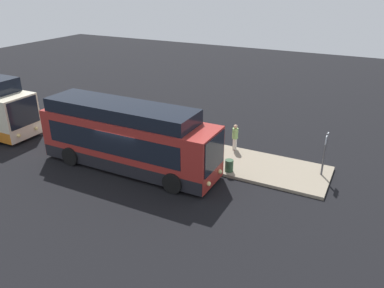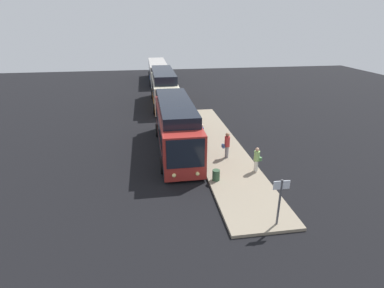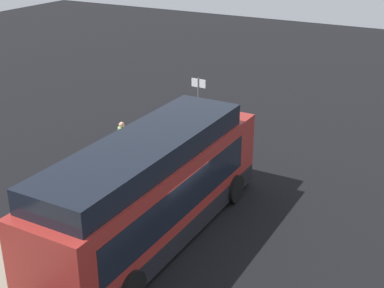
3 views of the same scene
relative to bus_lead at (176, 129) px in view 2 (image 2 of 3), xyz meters
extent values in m
plane|color=black|center=(0.19, -0.27, -1.65)|extent=(80.00, 80.00, 0.00)
cube|color=gray|center=(0.19, 3.09, -1.57)|extent=(20.00, 3.52, 0.16)
cube|color=maroon|center=(0.08, 0.00, -0.10)|extent=(10.05, 2.49, 2.72)
cube|color=black|center=(0.08, 0.00, -1.12)|extent=(10.00, 2.51, 0.70)
cube|color=black|center=(-0.17, 0.00, 0.22)|extent=(8.24, 2.52, 1.20)
cube|color=black|center=(5.13, 0.00, 0.29)|extent=(0.06, 2.19, 1.74)
sphere|color=#F9E58C|center=(5.15, 0.69, -1.02)|extent=(0.24, 0.24, 0.24)
sphere|color=#F9E58C|center=(5.15, -0.69, -1.02)|extent=(0.24, 0.24, 0.24)
cylinder|color=black|center=(3.50, 1.25, -1.13)|extent=(1.05, 0.30, 1.05)
cylinder|color=black|center=(3.50, -1.25, -1.13)|extent=(1.05, 0.30, 1.05)
cylinder|color=black|center=(-3.03, 1.25, -1.13)|extent=(1.05, 0.30, 1.05)
cylinder|color=black|center=(-3.03, -1.25, -1.13)|extent=(1.05, 0.30, 1.05)
cube|color=black|center=(-0.32, 0.00, 1.61)|extent=(8.54, 2.29, 0.72)
cube|color=beige|center=(-12.97, 0.00, -0.11)|extent=(10.21, 2.46, 2.71)
cube|color=orange|center=(-12.97, 0.00, -1.11)|extent=(10.16, 2.48, 0.70)
cube|color=black|center=(-13.22, 0.00, 0.22)|extent=(8.38, 2.49, 1.19)
cube|color=black|center=(-7.84, 0.00, 0.28)|extent=(0.06, 2.17, 1.74)
sphere|color=#F9E58C|center=(-7.82, 0.68, -1.01)|extent=(0.24, 0.24, 0.24)
sphere|color=#F9E58C|center=(-7.82, -0.68, -1.01)|extent=(0.24, 0.24, 0.24)
cylinder|color=black|center=(-9.49, 1.23, -1.12)|extent=(1.06, 0.30, 1.06)
cylinder|color=black|center=(-9.49, -1.23, -1.12)|extent=(1.06, 0.30, 1.06)
cylinder|color=black|center=(-16.13, 1.23, -1.12)|extent=(1.06, 0.30, 1.06)
cylinder|color=black|center=(-16.13, -1.23, -1.12)|extent=(1.06, 0.30, 1.06)
cube|color=black|center=(-13.38, 0.00, 1.69)|extent=(8.68, 2.27, 0.89)
cube|color=#B2ADA8|center=(-27.45, 0.00, -0.07)|extent=(12.11, 2.54, 2.81)
cube|color=#23478C|center=(-27.45, 0.00, -1.13)|extent=(12.05, 2.56, 0.70)
cube|color=black|center=(-27.75, 0.00, 0.26)|extent=(9.93, 2.57, 1.23)
cube|color=black|center=(-21.37, 0.00, 0.33)|extent=(0.06, 2.24, 1.80)
sphere|color=#F9E58C|center=(-21.35, 0.70, -1.03)|extent=(0.24, 0.24, 0.24)
sphere|color=#F9E58C|center=(-21.35, -0.70, -1.03)|extent=(0.24, 0.24, 0.24)
cylinder|color=black|center=(-23.33, 1.27, -1.16)|extent=(0.98, 0.30, 0.98)
cylinder|color=black|center=(-23.33, -1.27, -1.16)|extent=(0.98, 0.30, 0.98)
cylinder|color=black|center=(-31.20, 1.27, -1.16)|extent=(0.98, 0.30, 0.98)
cylinder|color=black|center=(-31.20, -1.27, -1.16)|extent=(0.98, 0.30, 0.98)
cylinder|color=silver|center=(4.49, 4.49, -1.12)|extent=(0.33, 0.33, 0.72)
cylinder|color=#8CB766|center=(4.49, 4.49, -0.45)|extent=(0.47, 0.47, 0.63)
sphere|color=tan|center=(4.49, 4.49, -0.02)|extent=(0.24, 0.24, 0.24)
cube|color=#598C59|center=(4.36, 4.73, -0.71)|extent=(0.31, 0.25, 0.24)
cylinder|color=gray|center=(2.23, 3.22, -1.08)|extent=(0.27, 0.27, 0.82)
cylinder|color=#BF3333|center=(2.23, 3.22, -0.31)|extent=(0.39, 0.39, 0.71)
sphere|color=#9E7051|center=(2.23, 3.22, 0.18)|extent=(0.27, 0.27, 0.27)
cube|color=#334C7F|center=(2.26, 2.94, -0.62)|extent=(0.29, 0.17, 0.24)
cylinder|color=#4C476B|center=(0.30, 1.81, -1.06)|extent=(0.27, 0.27, 0.85)
cylinder|color=#334C8C|center=(0.30, 1.81, -0.27)|extent=(0.38, 0.38, 0.74)
sphere|color=beige|center=(0.30, 1.81, 0.24)|extent=(0.28, 0.28, 0.28)
cube|color=beige|center=(0.04, 1.76, -0.59)|extent=(0.19, 0.30, 0.24)
cube|color=black|center=(-0.14, 1.58, -1.19)|extent=(0.43, 0.21, 0.59)
cylinder|color=black|center=(-0.14, 1.58, -0.78)|extent=(0.02, 0.02, 0.24)
cylinder|color=#4C4C51|center=(9.67, 3.63, -0.33)|extent=(0.10, 0.10, 2.32)
cube|color=silver|center=(9.67, 3.63, 0.57)|extent=(0.04, 0.76, 0.41)
cylinder|color=#2D4C33|center=(5.22, 1.78, -1.16)|extent=(0.44, 0.44, 0.65)
camera|label=1|loc=(11.50, -14.82, 7.96)|focal=35.00mm
camera|label=2|loc=(20.34, -1.99, 7.22)|focal=28.00mm
camera|label=3|loc=(-12.38, -8.34, 8.04)|focal=50.00mm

